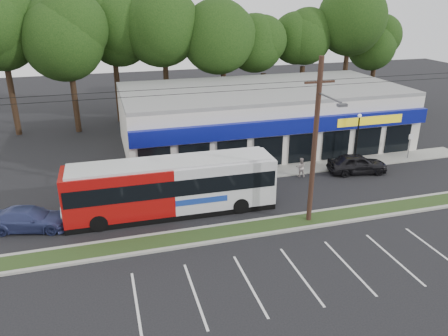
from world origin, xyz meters
TOP-DOWN VIEW (x-y plane):
  - ground at (0.00, 0.00)m, footprint 120.00×120.00m
  - grass_strip at (0.00, 1.00)m, footprint 40.00×1.60m
  - curb_south at (0.00, 0.15)m, footprint 40.00×0.25m
  - curb_north at (0.00, 1.85)m, footprint 40.00×0.25m
  - sidewalk at (5.00, 9.00)m, footprint 32.00×2.20m
  - strip_mall at (5.50, 15.91)m, footprint 25.00×12.55m
  - utility_pole at (2.83, 0.93)m, footprint 50.00×2.77m
  - lamp_post at (11.00, 8.80)m, footprint 0.30×0.30m
  - sign_post at (16.00, 8.57)m, footprint 0.45×0.10m
  - tree_line at (4.00, 26.00)m, footprint 46.76×6.76m
  - metrobus at (-4.86, 4.50)m, footprint 13.15×2.99m
  - car_dark at (10.12, 7.07)m, footprint 4.78×2.53m
  - car_silver at (-9.51, 4.67)m, footprint 4.37×1.85m
  - car_blue at (-13.39, 4.73)m, footprint 5.06×3.01m
  - pedestrian_a at (2.39, 8.50)m, footprint 0.67×0.55m
  - pedestrian_b at (5.58, 7.64)m, footprint 0.87×0.76m

SIDE VIEW (x-z plane):
  - ground at x=0.00m, z-range 0.00..0.00m
  - sidewalk at x=5.00m, z-range 0.00..0.10m
  - grass_strip at x=0.00m, z-range 0.00..0.12m
  - curb_south at x=0.00m, z-range 0.00..0.14m
  - curb_north at x=0.00m, z-range 0.00..0.14m
  - car_blue at x=-13.39m, z-range 0.00..1.38m
  - car_silver at x=-9.51m, z-range 0.00..1.40m
  - pedestrian_b at x=5.58m, z-range 0.00..1.51m
  - car_dark at x=10.12m, z-range 0.00..1.55m
  - pedestrian_a at x=2.39m, z-range 0.00..1.59m
  - sign_post at x=16.00m, z-range 0.44..2.67m
  - metrobus at x=-4.86m, z-range 0.11..3.62m
  - strip_mall at x=5.50m, z-range 0.00..5.30m
  - lamp_post at x=11.00m, z-range 0.55..4.80m
  - utility_pole at x=2.83m, z-range 0.41..10.41m
  - tree_line at x=4.00m, z-range 2.50..14.33m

